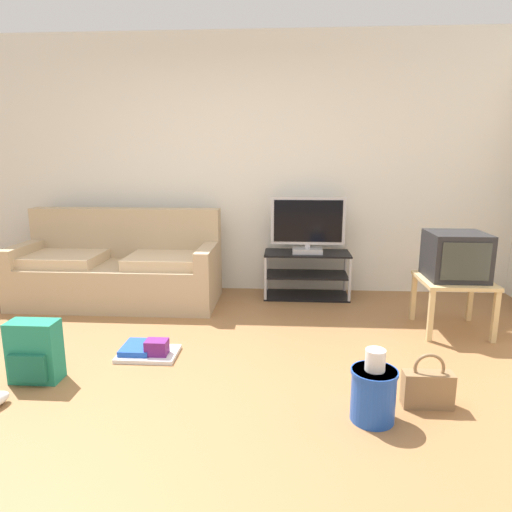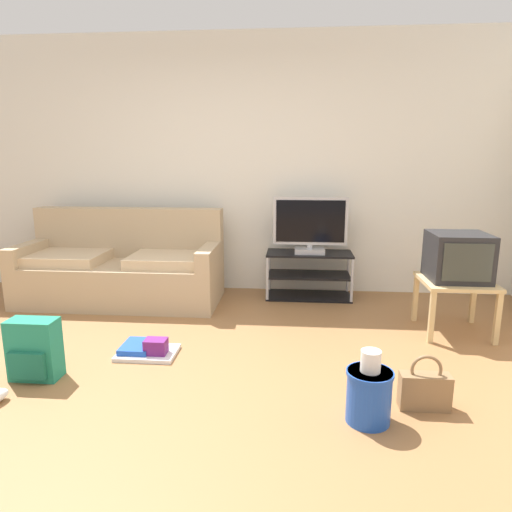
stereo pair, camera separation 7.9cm
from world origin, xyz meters
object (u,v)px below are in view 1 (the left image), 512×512
Objects in this scene: side_table at (454,286)px; cleaning_bucket at (373,391)px; flat_tv at (308,226)px; handbag at (428,388)px; floor_tray at (147,350)px; couch at (120,269)px; tv_stand at (307,275)px; backpack at (35,352)px; crt_tv at (456,256)px.

cleaning_bucket is at bearing -122.88° from side_table.
flat_tv is 2.26× the size of handbag.
couch is at bearing 117.25° from floor_tray.
flat_tv is 2.37m from cleaning_bucket.
flat_tv is at bearing 106.25° from handbag.
cleaning_bucket is (0.27, -2.28, -0.59)m from flat_tv.
cleaning_bucket is (0.27, -2.30, -0.06)m from tv_stand.
couch is 1.71m from backpack.
floor_tray is (-2.42, -0.68, -0.60)m from crt_tv.
cleaning_bucket reaches higher than backpack.
handbag is 0.39m from cleaning_bucket.
side_table is 3.22m from backpack.
tv_stand is 2.00m from floor_tray.
tv_stand is 1.48m from side_table.
crt_tv is at bearing 15.81° from floor_tray.
tv_stand is at bearing 49.06° from backpack.
couch is at bearing 168.97° from crt_tv.
cleaning_bucket is at bearing -43.06° from couch.
couch is 1.92m from tv_stand.
backpack is at bearing -88.33° from couch.
tv_stand is (1.90, 0.27, -0.10)m from couch.
side_table is 1.23× the size of crt_tv.
crt_tv reaches higher than tv_stand.
tv_stand reaches higher than handbag.
tv_stand is 2.10× the size of cleaning_bucket.
side_table is (1.18, -0.87, -0.37)m from flat_tv.
couch is at bearing 143.48° from handbag.
side_table is (3.08, -0.62, 0.05)m from couch.
floor_tray is at bearing -62.75° from couch.
flat_tv is at bearing 51.08° from floor_tray.
couch reaches higher than handbag.
tv_stand is at bearing 106.08° from handbag.
backpack is at bearing -160.00° from crt_tv.
side_table is 2.53m from floor_tray.
crt_tv is at bearing -11.03° from couch.
cleaning_bucket is (2.17, -2.03, -0.16)m from couch.
flat_tv is 1.66× the size of crt_tv.
cleaning_bucket is at bearing -122.59° from crt_tv.
floor_tray is at bearing -164.55° from side_table.
backpack is 1.23× the size of handbag.
side_table is at bearing 21.93° from backpack.
floor_tray is at bearing -128.92° from flat_tv.
cleaning_bucket is (-0.35, -0.16, 0.06)m from handbag.
couch is at bearing -171.87° from tv_stand.
tv_stand is 0.52m from flat_tv.
flat_tv reaches higher than side_table.
couch reaches higher than floor_tray.
handbag is (2.52, -1.86, -0.22)m from couch.
crt_tv is at bearing -36.47° from tv_stand.
crt_tv is 1.76m from cleaning_bucket.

